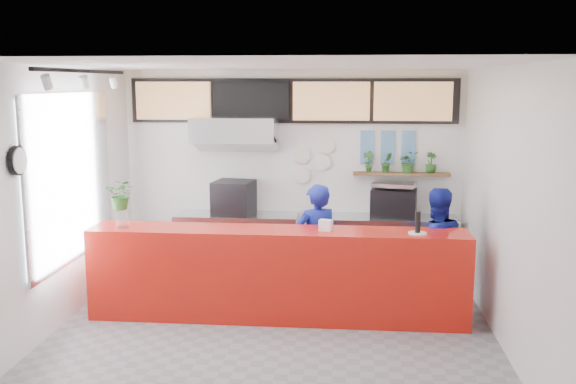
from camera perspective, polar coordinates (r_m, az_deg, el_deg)
The scene contains 46 objects.
floor at distance 7.55m, azimuth -1.28°, elevation -12.20°, with size 5.00×5.00×0.00m, color slate.
ceiling at distance 7.00m, azimuth -1.37°, elevation 11.22°, with size 5.00×5.00×0.00m, color silver.
wall_back at distance 9.58m, azimuth 0.40°, elevation 1.82°, with size 5.00×5.00×0.00m, color white.
wall_left at distance 7.81m, azimuth -19.86°, elevation -0.57°, with size 5.00×5.00×0.00m, color white.
wall_right at distance 7.28m, azimuth 18.64°, elevation -1.22°, with size 5.00×5.00×0.00m, color white.
service_counter at distance 7.74m, azimuth -0.95°, elevation -7.32°, with size 4.50×0.60×1.10m, color #B7160D.
cream_band at distance 9.48m, azimuth 0.40°, elevation 8.42°, with size 5.00×0.02×0.80m, color beige.
prep_bench at distance 9.59m, azimuth -4.55°, elevation -4.59°, with size 1.80×0.60×0.90m, color #B2B5BA.
panini_oven at distance 9.45m, azimuth -4.84°, elevation -0.49°, with size 0.55×0.55×0.49m, color black.
extraction_hood at distance 9.27m, azimuth -4.74°, elevation 5.57°, with size 1.20×0.70×0.35m, color #B2B5BA.
hood_lip at distance 9.28m, azimuth -4.72°, elevation 4.34°, with size 1.20×0.70×0.08m, color #B2B5BA.
right_bench at distance 9.48m, azimuth 9.34°, elevation -4.87°, with size 1.80×0.60×0.90m, color #B2B5BA.
espresso_machine at distance 9.34m, azimuth 9.38°, elevation -0.98°, with size 0.64×0.45×0.41m, color black.
espresso_tray at distance 9.29m, azimuth 9.43°, elevation 0.68°, with size 0.59×0.41×0.05m, color #A7A9AE.
herb_shelf at distance 9.48m, azimuth 10.03°, elevation 1.59°, with size 1.40×0.18×0.04m, color brown.
menu_board_far_left at distance 9.68m, azimuth -10.13°, elevation 8.00°, with size 1.10×0.10×0.55m, color tan.
menu_board_mid_left at distance 9.44m, azimuth -3.26°, elevation 8.09°, with size 1.10×0.10×0.55m, color black.
menu_board_mid_right at distance 9.34m, azimuth 3.86°, elevation 8.07°, with size 1.10×0.10×0.55m, color tan.
menu_board_far_right at distance 9.38m, azimuth 11.03°, elevation 7.92°, with size 1.10×0.10×0.55m, color tan.
soffit at distance 9.45m, azimuth 0.39°, elevation 8.11°, with size 4.80×0.04×0.65m, color black.
window_pane at distance 8.04m, azimuth -18.85°, elevation 1.21°, with size 0.04×2.20×1.90m, color silver.
window_frame at distance 8.03m, azimuth -18.72°, elevation 1.21°, with size 0.03×2.30×2.00m, color #B2B5BA.
wall_clock_rim at distance 6.92m, azimuth -22.96°, elevation 2.59°, with size 0.30×0.30×0.05m, color black.
wall_clock_face at distance 6.91m, azimuth -22.74°, elevation 2.59°, with size 0.26×0.26×0.02m, color white.
track_rail at distance 7.54m, azimuth -17.70°, elevation 10.21°, with size 0.05×2.40×0.04m, color black.
dec_plate_a at distance 9.51m, azimuth 1.29°, elevation 3.28°, with size 0.24×0.24×0.03m, color silver.
dec_plate_b at distance 9.50m, azimuth 3.09°, elevation 2.66°, with size 0.24×0.24×0.03m, color silver.
dec_plate_c at distance 9.54m, azimuth 1.28°, elevation 1.49°, with size 0.24×0.24×0.03m, color silver.
dec_plate_d at distance 9.47m, azimuth 3.41°, elevation 4.15°, with size 0.24×0.24×0.03m, color silver.
photo_frame_a at distance 9.47m, azimuth 7.06°, elevation 4.71°, with size 0.20×0.02×0.25m, color #598CBF.
photo_frame_b at distance 9.49m, azimuth 8.88°, elevation 4.67°, with size 0.20×0.02×0.25m, color #598CBF.
photo_frame_c at distance 9.51m, azimuth 10.69°, elevation 4.63°, with size 0.20×0.02×0.25m, color #598CBF.
photo_frame_d at distance 9.50m, azimuth 7.03°, elevation 3.20°, with size 0.20×0.02×0.25m, color #598CBF.
photo_frame_e at distance 9.51m, azimuth 8.84°, elevation 3.17°, with size 0.20×0.02×0.25m, color #598CBF.
photo_frame_f at distance 9.53m, azimuth 10.64°, elevation 3.13°, with size 0.20×0.02×0.25m, color #598CBF.
staff_center at distance 8.14m, azimuth 2.52°, elevation -4.75°, with size 0.57×0.38×1.57m, color navy.
staff_right at distance 8.16m, azimuth 12.94°, elevation -5.02°, with size 0.75×0.59×1.55m, color navy.
herb_a at distance 9.43m, azimuth 7.16°, elevation 2.72°, with size 0.17×0.11×0.32m, color #2B5F21.
herb_b at distance 9.44m, azimuth 8.78°, elevation 2.62°, with size 0.16×0.13×0.29m, color #2B5F21.
herb_c at distance 9.46m, azimuth 10.66°, elevation 2.65°, with size 0.28×0.25×0.32m, color #2B5F21.
herb_d at distance 9.50m, azimuth 12.58°, elevation 2.56°, with size 0.17×0.15×0.30m, color #2B5F21.
glass_vase at distance 7.92m, azimuth -14.51°, elevation -2.40°, with size 0.16×0.16×0.19m, color silver.
basil_vase at distance 7.86m, azimuth -14.61°, elevation -0.22°, with size 0.33×0.28×0.37m, color #2B5F21.
napkin_holder at distance 7.53m, azimuth 3.37°, elevation -2.97°, with size 0.15×0.09×0.13m, color silver.
white_plate at distance 7.52m, azimuth 11.43°, elevation -3.61°, with size 0.21×0.21×0.02m, color silver.
pepper_mill at distance 7.49m, azimuth 11.47°, elevation -2.65°, with size 0.06×0.06×0.24m, color black.
Camera 1 is at (0.81, -6.95, 2.82)m, focal length 40.00 mm.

